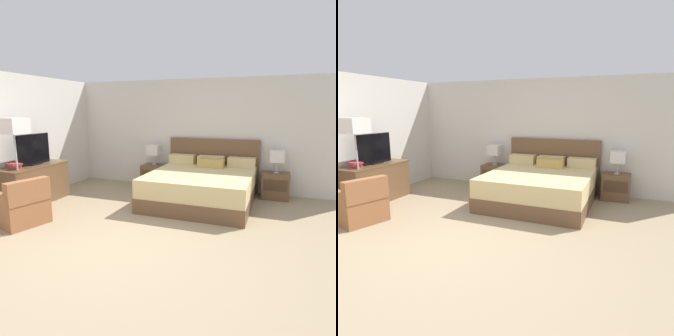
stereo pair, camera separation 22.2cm
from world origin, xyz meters
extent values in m
plane|color=#998466|center=(0.00, 0.00, 0.00)|extent=(10.48, 10.48, 0.00)
cube|color=beige|center=(0.00, 3.52, 1.25)|extent=(7.06, 0.06, 2.50)
cube|color=beige|center=(-2.96, 1.45, 1.25)|extent=(0.06, 5.29, 2.50)
cube|color=brown|center=(0.46, 2.36, 0.14)|extent=(1.95, 2.09, 0.28)
cube|color=#D6BC7F|center=(0.46, 2.36, 0.45)|extent=(1.93, 2.07, 0.34)
cube|color=brown|center=(0.46, 3.43, 0.59)|extent=(2.03, 0.05, 1.18)
cube|color=#D6BC7F|center=(-0.20, 3.23, 0.72)|extent=(0.57, 0.28, 0.20)
cube|color=#D6BC7F|center=(0.46, 3.23, 0.72)|extent=(0.57, 0.28, 0.20)
cube|color=#D6BC7F|center=(1.12, 3.23, 0.72)|extent=(0.57, 0.28, 0.20)
cube|color=tan|center=(0.51, 2.96, 0.71)|extent=(0.55, 0.22, 0.18)
cube|color=brown|center=(-0.91, 3.22, 0.27)|extent=(0.54, 0.43, 0.54)
cube|color=#473120|center=(-0.91, 3.00, 0.32)|extent=(0.46, 0.01, 0.24)
cube|color=brown|center=(1.83, 3.22, 0.27)|extent=(0.54, 0.43, 0.54)
cube|color=#473120|center=(1.83, 3.00, 0.32)|extent=(0.46, 0.01, 0.24)
cylinder|color=#B7B7BC|center=(-0.91, 3.22, 0.55)|extent=(0.11, 0.11, 0.02)
cylinder|color=#B7B7BC|center=(-0.91, 3.22, 0.66)|extent=(0.02, 0.02, 0.21)
cube|color=silver|center=(-0.91, 3.22, 0.89)|extent=(0.28, 0.28, 0.23)
cylinder|color=#B7B7BC|center=(1.83, 3.22, 0.55)|extent=(0.11, 0.11, 0.02)
cylinder|color=#B7B7BC|center=(1.83, 3.22, 0.66)|extent=(0.02, 0.02, 0.21)
cube|color=silver|center=(1.83, 3.22, 0.89)|extent=(0.28, 0.28, 0.23)
cube|color=brown|center=(-2.62, 1.24, 0.38)|extent=(0.56, 1.37, 0.76)
cube|color=brown|center=(-2.62, 1.24, 0.75)|extent=(0.57, 1.41, 0.02)
cube|color=black|center=(-2.62, 1.27, 0.77)|extent=(0.18, 0.26, 0.02)
cube|color=black|center=(-2.62, 1.27, 1.06)|extent=(0.04, 0.82, 0.59)
cube|color=black|center=(-2.60, 1.27, 1.06)|extent=(0.01, 0.80, 0.57)
cube|color=#B7282D|center=(-2.61, 0.80, 0.78)|extent=(0.23, 0.19, 0.04)
cube|color=#2D7042|center=(-2.61, 0.80, 0.82)|extent=(0.22, 0.19, 0.03)
cube|color=#B7282D|center=(-2.61, 0.80, 0.85)|extent=(0.28, 0.24, 0.03)
cube|color=#935B38|center=(-2.00, 0.29, 0.20)|extent=(0.84, 0.84, 0.40)
cube|color=#935B38|center=(-1.74, 0.21, 0.58)|extent=(0.34, 0.70, 0.36)
cube|color=#935B38|center=(-2.08, 0.00, 0.49)|extent=(0.63, 0.26, 0.18)
cube|color=#935B38|center=(-1.92, 0.57, 0.49)|extent=(0.63, 0.26, 0.18)
cylinder|color=#B7B7BC|center=(-2.51, 0.76, 0.01)|extent=(0.28, 0.28, 0.02)
cylinder|color=#B7B7BC|center=(-2.51, 0.76, 0.71)|extent=(0.03, 0.03, 1.38)
cube|color=silver|center=(-2.51, 0.76, 1.54)|extent=(0.40, 0.40, 0.27)
camera|label=1|loc=(1.85, -3.20, 1.81)|focal=32.00mm
camera|label=2|loc=(2.06, -3.12, 1.81)|focal=32.00mm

